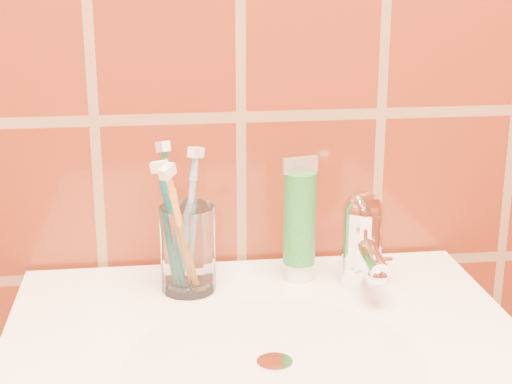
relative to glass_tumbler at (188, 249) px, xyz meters
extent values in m
cylinder|color=silver|center=(0.08, -0.20, -0.05)|extent=(0.30, 0.30, 0.00)
cylinder|color=white|center=(0.08, -0.20, -0.05)|extent=(0.04, 0.04, 0.00)
cylinder|color=white|center=(0.00, 0.00, 0.00)|extent=(0.08, 0.08, 0.11)
cylinder|color=white|center=(0.14, 0.01, -0.04)|extent=(0.03, 0.03, 0.02)
cylinder|color=#1A7126|center=(0.14, 0.01, 0.03)|extent=(0.04, 0.04, 0.12)
cube|color=beige|center=(0.14, 0.01, 0.10)|extent=(0.04, 0.01, 0.02)
cylinder|color=white|center=(0.21, -0.01, -0.01)|extent=(0.05, 0.05, 0.09)
sphere|color=white|center=(0.21, -0.01, 0.04)|extent=(0.05, 0.05, 0.05)
cylinder|color=white|center=(0.21, -0.05, 0.00)|extent=(0.02, 0.09, 0.03)
cube|color=white|center=(0.21, -0.02, 0.06)|extent=(0.02, 0.06, 0.01)
camera|label=1|loc=(-0.03, -0.88, 0.34)|focal=55.00mm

